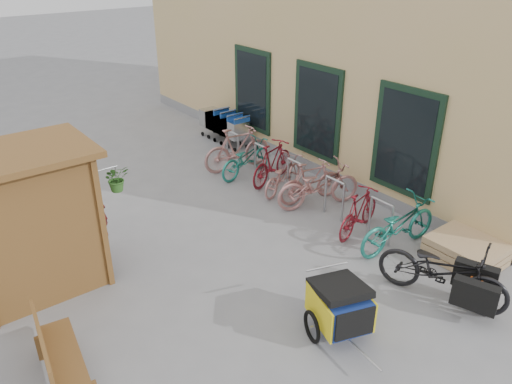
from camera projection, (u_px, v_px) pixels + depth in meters
ground at (287, 285)px, 8.33m from camera, size 80.00×80.00×0.00m
building at (363, 11)px, 13.52m from camera, size 6.07×13.00×7.00m
kiosk at (21, 205)px, 7.60m from camera, size 2.49×1.65×2.40m
bike_rack at (295, 175)px, 11.06m from camera, size 0.05×5.35×0.86m
pallet_stack at (466, 251)px, 8.89m from camera, size 1.00×1.20×0.40m
bench at (56, 356)px, 6.26m from camera, size 0.63×1.49×0.92m
shopping_carts at (224, 123)px, 14.14m from camera, size 0.55×1.84×0.98m
child_trailer at (340, 305)px, 7.10m from camera, size 1.01×1.56×0.91m
cargo_bike at (444, 272)px, 7.78m from camera, size 1.33×2.15×1.07m
person_kiosk at (94, 215)px, 8.68m from camera, size 0.53×0.71×1.77m
bike_0 at (398, 225)px, 9.16m from camera, size 1.91×0.78×0.98m
bike_1 at (359, 212)px, 9.68m from camera, size 1.56×0.78×0.90m
bike_2 at (318, 185)px, 10.65m from camera, size 2.01×1.22×1.00m
bike_3 at (311, 182)px, 10.88m from camera, size 1.61×0.71×0.94m
bike_4 at (283, 175)px, 11.36m from camera, size 1.62×1.00×0.80m
bike_5 at (272, 162)px, 11.77m from camera, size 1.71×0.96×0.99m
bike_6 at (246, 158)px, 12.14m from camera, size 1.76×0.88×0.88m
bike_7 at (237, 149)px, 12.42m from camera, size 1.88×0.75×1.10m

